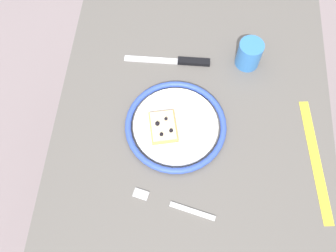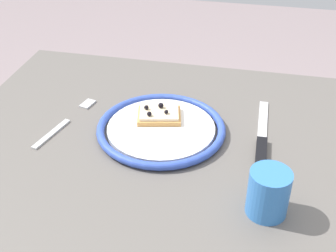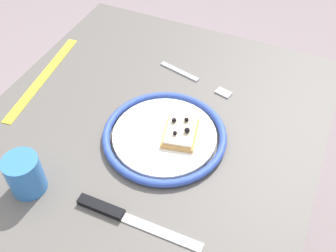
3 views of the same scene
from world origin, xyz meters
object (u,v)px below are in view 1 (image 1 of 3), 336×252
object	(u,v)px
measuring_tape	(315,159)
cup	(249,54)
knife	(182,61)
fork	(173,205)
plate	(176,125)
dining_table	(192,124)
pizza_slice_near	(163,127)

from	to	relation	value
measuring_tape	cup	bearing A→B (deg)	25.07
knife	fork	size ratio (longest dim) A/B	1.20
plate	cup	xyz separation A→B (m)	(0.21, -0.18, 0.03)
cup	dining_table	bearing A→B (deg)	138.65
fork	measuring_tape	size ratio (longest dim) A/B	0.61
dining_table	measuring_tape	size ratio (longest dim) A/B	2.94
dining_table	fork	xyz separation A→B (m)	(-0.26, 0.04, 0.10)
dining_table	plate	xyz separation A→B (m)	(-0.06, 0.04, 0.11)
dining_table	knife	bearing A→B (deg)	16.56
cup	measuring_tape	distance (m)	0.32
plate	pizza_slice_near	distance (m)	0.04
plate	knife	world-z (taller)	plate
knife	measuring_tape	xyz separation A→B (m)	(-0.26, -0.35, -0.00)
plate	knife	size ratio (longest dim) A/B	1.08
plate	pizza_slice_near	xyz separation A→B (m)	(-0.01, 0.03, 0.01)
fork	measuring_tape	distance (m)	0.37
cup	measuring_tape	bearing A→B (deg)	-148.21
fork	measuring_tape	xyz separation A→B (m)	(0.14, -0.34, -0.00)
plate	knife	xyz separation A→B (m)	(0.20, -0.00, -0.00)
knife	measuring_tape	size ratio (longest dim) A/B	0.74
plate	measuring_tape	distance (m)	0.36
knife	plate	bearing A→B (deg)	179.30
plate	fork	bearing A→B (deg)	-177.46
knife	cup	bearing A→B (deg)	-85.57
pizza_slice_near	fork	size ratio (longest dim) A/B	0.50
measuring_tape	dining_table	bearing A→B (deg)	62.34
plate	pizza_slice_near	size ratio (longest dim) A/B	2.59
dining_table	fork	size ratio (longest dim) A/B	4.78
fork	measuring_tape	bearing A→B (deg)	-67.34
knife	measuring_tape	distance (m)	0.44
cup	knife	bearing A→B (deg)	94.43
fork	pizza_slice_near	bearing A→B (deg)	11.85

